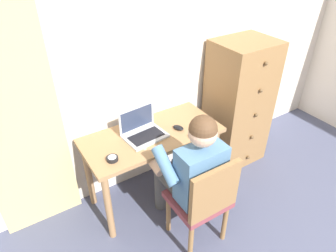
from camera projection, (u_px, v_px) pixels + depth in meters
The scene contains 9 objects.
wall_back at pixel (171, 53), 2.74m from camera, with size 4.80×0.05×2.50m, color beige.
curtain_panel at pixel (12, 110), 2.13m from camera, with size 0.64×0.03×2.27m, color #CCB77A.
desk at pixel (152, 145), 2.66m from camera, with size 1.19×0.56×0.73m.
dresser at pixel (238, 104), 3.14m from camera, with size 0.58×0.51×1.34m.
chair at pixel (204, 199), 2.30m from camera, with size 0.42×0.40×0.87m.
person_seated at pixel (191, 168), 2.33m from camera, with size 0.53×0.59×1.19m.
laptop at pixel (142, 130), 2.55m from camera, with size 0.36×0.28×0.24m.
computer_mouse at pixel (178, 128), 2.64m from camera, with size 0.06×0.10×0.03m, color black.
desk_clock at pixel (112, 159), 2.30m from camera, with size 0.09×0.09×0.03m.
Camera 1 is at (-1.44, -0.01, 2.23)m, focal length 32.45 mm.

